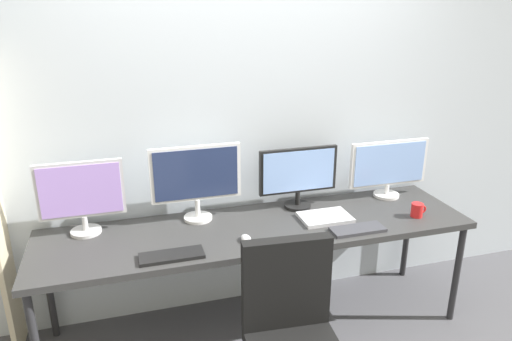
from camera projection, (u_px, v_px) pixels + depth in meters
The scene contains 11 objects.
wall_back at pixel (240, 123), 3.13m from camera, with size 5.08×0.10×2.60m.
desk at pixel (258, 233), 2.95m from camera, with size 2.68×0.68×0.74m.
monitor_far_left at pixel (81, 194), 2.77m from camera, with size 0.49×0.18×0.45m.
monitor_center_left at pixel (196, 178), 2.94m from camera, with size 0.56×0.18×0.49m.
monitor_center_right at pixel (298, 174), 3.14m from camera, with size 0.54×0.18×0.41m.
monitor_far_right at pixel (389, 166), 3.32m from camera, with size 0.59×0.18×0.41m.
keyboard_left at pixel (172, 256), 2.57m from camera, with size 0.35×0.13×0.02m, color black.
keyboard_right at pixel (358, 229), 2.87m from camera, with size 0.33×0.13×0.02m, color #38383D.
computer_mouse at pixel (246, 239), 2.75m from camera, with size 0.06×0.10×0.03m, color silver.
laptop_closed at pixel (325, 217), 3.03m from camera, with size 0.32×0.22×0.02m, color silver.
coffee_mug at pixel (417, 210), 3.06m from camera, with size 0.11×0.08×0.09m.
Camera 1 is at (-0.76, -1.94, 2.05)m, focal length 33.32 mm.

